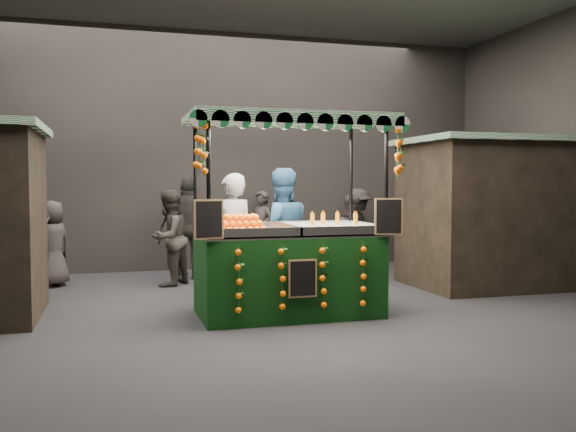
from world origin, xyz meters
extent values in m
plane|color=black|center=(0.00, 0.00, 0.00)|extent=(12.00, 12.00, 0.00)
cube|color=black|center=(0.00, 5.00, 2.50)|extent=(12.00, 0.10, 5.00)
cube|color=black|center=(0.00, -5.00, 2.50)|extent=(12.00, 0.10, 5.00)
cube|color=black|center=(4.40, 1.50, 1.25)|extent=(2.80, 2.00, 2.50)
cube|color=#135A29|center=(4.40, 1.50, 2.55)|extent=(3.00, 2.20, 0.10)
cube|color=black|center=(0.26, 0.15, 0.55)|extent=(2.42, 1.32, 1.10)
cube|color=silver|center=(0.26, 0.15, 1.12)|extent=(2.42, 1.32, 0.04)
cylinder|color=black|center=(-0.91, -0.47, 1.32)|extent=(0.05, 0.05, 2.64)
cylinder|color=black|center=(1.44, -0.47, 1.32)|extent=(0.05, 0.05, 2.64)
cylinder|color=black|center=(-0.91, 0.78, 1.32)|extent=(0.05, 0.05, 2.64)
cylinder|color=black|center=(1.44, 0.78, 1.32)|extent=(0.05, 0.05, 2.64)
cube|color=#135A29|center=(0.26, 0.15, 2.68)|extent=(2.69, 1.59, 0.09)
cube|color=white|center=(0.92, 0.15, 1.19)|extent=(1.08, 1.19, 0.09)
cube|color=black|center=(-0.92, -0.54, 1.37)|extent=(0.37, 0.10, 0.48)
cube|color=black|center=(1.45, -0.54, 1.37)|extent=(0.37, 0.10, 0.48)
cube|color=black|center=(0.26, -0.55, 0.60)|extent=(0.37, 0.03, 0.48)
imported|color=gray|center=(-0.32, 1.20, 0.98)|extent=(0.82, 0.66, 1.96)
imported|color=navy|center=(0.46, 1.23, 1.02)|extent=(1.00, 0.78, 2.05)
imported|color=black|center=(-3.32, 2.44, 0.96)|extent=(0.84, 0.75, 1.92)
imported|color=#2B2423|center=(2.25, 2.63, 0.80)|extent=(0.81, 0.64, 1.60)
imported|color=black|center=(-0.66, 3.77, 0.97)|extent=(1.23, 0.93, 1.94)
imported|color=black|center=(3.02, 4.32, 0.85)|extent=(1.27, 1.08, 1.70)
imported|color=#2D2624|center=(-3.08, 3.47, 0.76)|extent=(0.87, 0.85, 1.51)
imported|color=#282321|center=(4.50, 3.79, 0.92)|extent=(1.56, 1.63, 1.85)
imported|color=#2D2725|center=(0.95, 4.60, 0.83)|extent=(0.65, 0.72, 1.66)
imported|color=#2A2622|center=(-1.10, 3.03, 0.85)|extent=(1.02, 1.04, 1.70)
camera|label=1|loc=(-2.02, -7.92, 1.80)|focal=38.30mm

